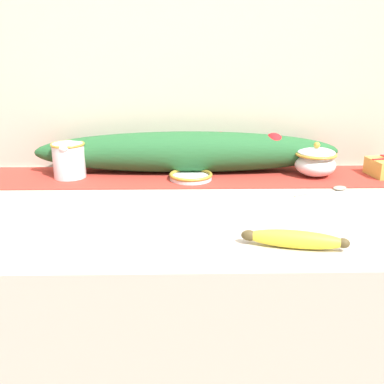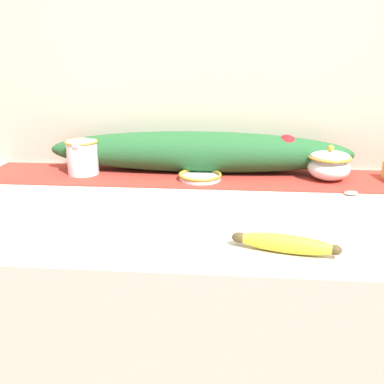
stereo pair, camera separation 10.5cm
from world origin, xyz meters
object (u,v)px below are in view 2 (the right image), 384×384
(sugar_bowl, at_px, (329,165))
(small_dish, at_px, (200,176))
(cream_pitcher, at_px, (83,156))
(banana, at_px, (285,244))
(spoon, at_px, (347,193))

(sugar_bowl, height_order, small_dish, sugar_bowl)
(cream_pitcher, bearing_deg, sugar_bowl, -0.11)
(cream_pitcher, relative_size, sugar_bowl, 0.95)
(banana, bearing_deg, small_dish, 112.65)
(cream_pitcher, relative_size, small_dish, 0.91)
(sugar_bowl, bearing_deg, banana, -110.47)
(spoon, bearing_deg, cream_pitcher, 146.97)
(spoon, bearing_deg, banana, -143.05)
(banana, bearing_deg, sugar_bowl, 69.53)
(cream_pitcher, distance_m, banana, 0.77)
(cream_pitcher, distance_m, small_dish, 0.38)
(small_dish, relative_size, spoon, 0.78)
(banana, height_order, spoon, banana)
(banana, bearing_deg, cream_pitcher, 138.39)
(cream_pitcher, height_order, spoon, cream_pitcher)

